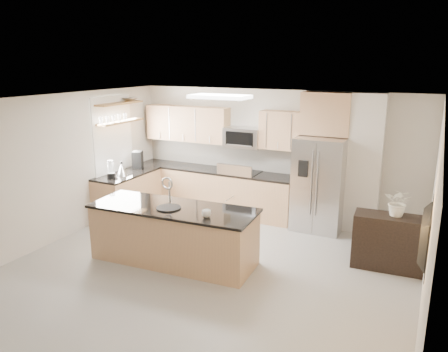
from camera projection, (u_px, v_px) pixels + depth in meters
The scene contains 26 objects.
floor at pixel (195, 281), 6.42m from camera, with size 6.50×6.50×0.00m, color #989691.
ceiling at pixel (192, 103), 5.76m from camera, with size 6.00×6.50×0.02m, color white.
wall_back at pixel (274, 154), 8.91m from camera, with size 6.00×0.02×2.60m, color beige.
wall_left at pixel (40, 173), 7.37m from camera, with size 0.02×6.50×2.60m, color beige.
wall_right at pixel (430, 233), 4.80m from camera, with size 0.02×6.50×2.60m, color beige.
back_counter at pixel (214, 189), 9.36m from camera, with size 3.55×0.66×1.44m.
left_counter at pixel (128, 194), 9.05m from camera, with size 0.66×1.50×0.92m.
range at pixel (240, 193), 9.09m from camera, with size 0.76×0.64×1.14m.
upper_cabinets at pixel (213, 125), 9.19m from camera, with size 3.50×0.33×0.75m.
microwave at pixel (243, 137), 8.90m from camera, with size 0.76×0.40×0.40m.
refrigerator at pixel (319, 184), 8.23m from camera, with size 0.92×0.78×1.78m.
partition_column at pixel (365, 165), 8.00m from camera, with size 0.60×0.30×2.60m, color silver.
window at pixel (113, 137), 8.88m from camera, with size 0.04×1.15×1.65m.
shelf_lower at pixel (120, 122), 8.83m from camera, with size 0.30×1.20×0.04m, color olive.
shelf_upper at pixel (119, 103), 8.74m from camera, with size 0.30×1.20×0.04m, color olive.
ceiling_fixture at pixel (220, 97), 7.33m from camera, with size 1.00×0.50×0.06m, color white.
island at pixel (174, 234), 6.97m from camera, with size 2.71×1.12×1.34m.
credenza at pixel (389, 242), 6.74m from camera, with size 1.08×0.45×0.86m, color black.
cup at pixel (206, 213), 6.40m from camera, with size 0.14×0.14×0.11m, color white.
platter at pixel (169, 208), 6.78m from camera, with size 0.38×0.38×0.02m, color black.
blender at pixel (111, 171), 8.49m from camera, with size 0.15×0.15×0.36m.
kettle at pixel (122, 169), 8.70m from camera, with size 0.23×0.23×0.28m.
coffee_maker at pixel (137, 160), 9.25m from camera, with size 0.28×0.30×0.37m.
bowl at pixel (130, 99), 9.03m from camera, with size 0.39×0.39×0.09m, color #B5B5B7.
flower_vase at pixel (400, 195), 6.54m from camera, with size 0.59×0.51×0.66m, color silver.
television at pixel (420, 234), 4.66m from camera, with size 1.08×0.14×0.62m, color black.
Camera 1 is at (2.95, -5.02, 3.13)m, focal length 35.00 mm.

